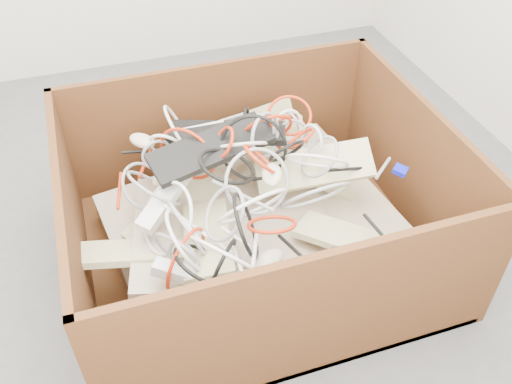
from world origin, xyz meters
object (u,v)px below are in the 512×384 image
object	(u,v)px
power_strip_left	(170,192)
power_strip_right	(195,278)
vga_plug	(400,170)
cardboard_box	(253,230)

from	to	relation	value
power_strip_left	power_strip_right	distance (m)	0.35
power_strip_right	vga_plug	world-z (taller)	vga_plug
power_strip_right	cardboard_box	bearing A→B (deg)	78.96
power_strip_left	power_strip_right	bearing A→B (deg)	-133.28
power_strip_left	power_strip_right	size ratio (longest dim) A/B	1.26
cardboard_box	power_strip_left	world-z (taller)	cardboard_box
cardboard_box	power_strip_right	size ratio (longest dim) A/B	5.00
cardboard_box	power_strip_right	world-z (taller)	cardboard_box
cardboard_box	power_strip_left	distance (m)	0.36
power_strip_left	power_strip_right	xyz separation A→B (m)	(-0.00, -0.35, -0.04)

